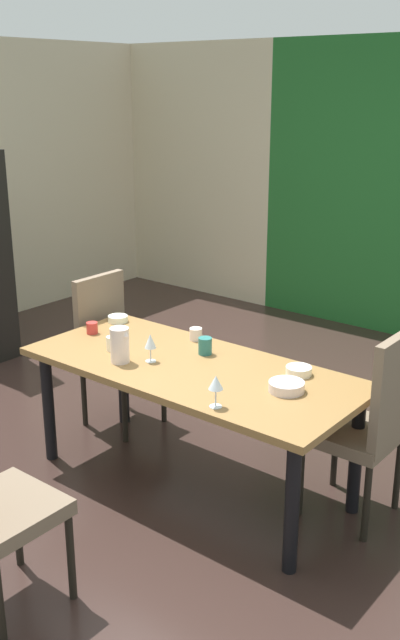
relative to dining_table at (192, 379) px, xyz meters
The scene contains 15 objects.
ground_plane 0.78m from the dining_table, 163.61° to the left, with size 6.24×6.24×0.02m, color #31221D.
back_panel_interior 4.13m from the dining_table, 128.65° to the left, with size 1.93×0.10×2.60m, color beige.
dining_table is the anchor object (origin of this frame).
chair_right_far 0.98m from the dining_table, 18.05° to the left, with size 0.44×0.44×1.06m.
chair_left_far 0.98m from the dining_table, 161.87° to the left, with size 0.45×0.44×1.01m.
wine_glass_near_window 0.31m from the dining_table, 155.77° to the right, with size 0.07×0.07×0.16m.
wine_glass_south 0.58m from the dining_table, 38.34° to the right, with size 0.07×0.07×0.16m.
serving_bowl_left 0.90m from the dining_table, 161.64° to the left, with size 0.13×0.13×0.04m, color white.
serving_bowl_right 0.60m from the dining_table, ahead, with size 0.18×0.18×0.05m, color silver.
serving_bowl_front 0.60m from the dining_table, 25.69° to the left, with size 0.14×0.14×0.05m, color white.
cup_west 0.53m from the dining_table, 168.29° to the right, with size 0.07×0.07×0.08m, color white.
cup_corner 0.82m from the dining_table, behind, with size 0.07×0.07×0.07m, color #BE322E.
cup_north 0.43m from the dining_table, 125.72° to the left, with size 0.08×0.08×0.07m, color silver.
cup_near_shelf 0.23m from the dining_table, 105.30° to the left, with size 0.08×0.08×0.10m, color #266B67.
pitcher_east 0.44m from the dining_table, 148.82° to the right, with size 0.12×0.11×0.20m.
Camera 1 is at (2.70, -2.92, 2.21)m, focal length 40.00 mm.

